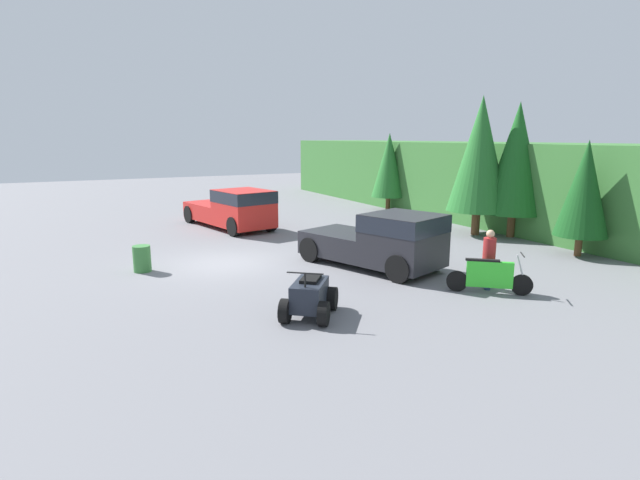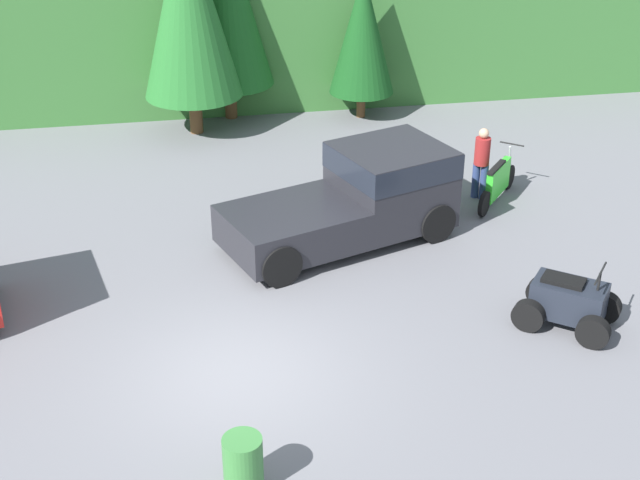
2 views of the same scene
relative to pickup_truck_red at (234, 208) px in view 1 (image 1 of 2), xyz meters
The scene contains 12 objects.
ground_plane 6.97m from the pickup_truck_red, 20.18° to the right, with size 80.00×80.00×0.00m, color slate.
hillside_backdrop 15.11m from the pickup_truck_red, 64.60° to the left, with size 44.00×6.00×4.12m.
tree_left 10.59m from the pickup_truck_red, 100.31° to the left, with size 2.05×2.05×4.67m.
tree_mid_left 11.75m from the pickup_truck_red, 55.85° to the left, with size 2.74×2.74×6.23m.
tree_mid_right 13.19m from the pickup_truck_red, 54.54° to the left, with size 2.61×2.61×5.93m.
tree_right 15.16m from the pickup_truck_red, 41.18° to the left, with size 1.91×1.91×4.34m.
pickup_truck_red is the anchor object (origin of this frame).
pickup_truck_second 9.89m from the pickup_truck_red, 13.20° to the left, with size 5.44×3.71×1.97m.
dirt_bike 13.73m from the pickup_truck_red, 14.73° to the left, with size 1.59×1.91×1.21m.
quad_atv 12.79m from the pickup_truck_red, ahead, with size 2.12×2.02×1.26m.
rider_person 13.46m from the pickup_truck_red, 16.27° to the left, with size 0.52×0.52×1.78m.
steel_barrel 8.15m from the pickup_truck_red, 39.19° to the right, with size 0.58×0.58×0.88m.
Camera 1 is at (16.97, -4.67, 4.44)m, focal length 28.00 mm.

